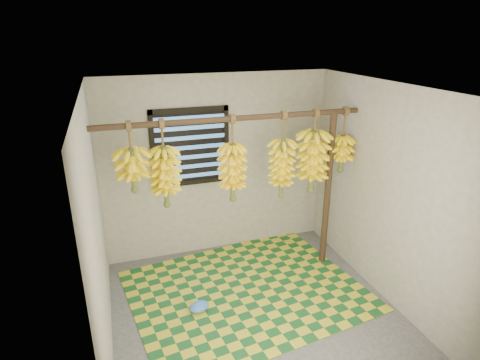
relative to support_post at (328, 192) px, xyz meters
name	(u,v)px	position (x,y,z in m)	size (l,w,h in m)	color
floor	(256,313)	(-1.20, -0.70, -1.00)	(3.00, 3.00, 0.01)	#444444
ceiling	(260,89)	(-1.20, -0.70, 1.40)	(3.00, 3.00, 0.01)	silver
wall_back	(217,166)	(-1.20, 0.80, 0.20)	(3.00, 0.01, 2.40)	gray
wall_left	(97,236)	(-2.71, -0.70, 0.20)	(0.01, 3.00, 2.40)	gray
wall_right	(386,194)	(0.30, -0.70, 0.20)	(0.01, 3.00, 2.40)	gray
window	(191,147)	(-1.55, 0.78, 0.50)	(1.00, 0.04, 1.00)	black
hanging_pole	(236,118)	(-1.20, 0.00, 1.00)	(0.06, 0.06, 3.00)	#422F1F
support_post	(328,192)	(0.00, 0.00, 0.00)	(0.08, 0.08, 2.00)	#422F1F
woven_mat	(246,290)	(-1.17, -0.30, -0.99)	(2.59, 2.07, 0.01)	#175122
plastic_bag	(199,307)	(-1.78, -0.48, -0.94)	(0.23, 0.17, 0.09)	#3D77E5
banana_bunch_a	(133,170)	(-2.31, 0.00, 0.54)	(0.36, 0.36, 0.75)	brown
banana_bunch_b	(165,177)	(-1.99, 0.00, 0.42)	(0.32, 0.32, 0.96)	brown
banana_bunch_c	(233,172)	(-1.24, 0.00, 0.39)	(0.30, 0.30, 1.00)	brown
banana_bunch_d	(282,168)	(-0.64, 0.00, 0.37)	(0.32, 0.32, 1.03)	brown
banana_bunch_e	(313,162)	(-0.24, 0.00, 0.41)	(0.38, 0.38, 1.02)	brown
banana_bunch_f	(342,153)	(0.15, 0.00, 0.48)	(0.28, 0.28, 0.80)	brown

